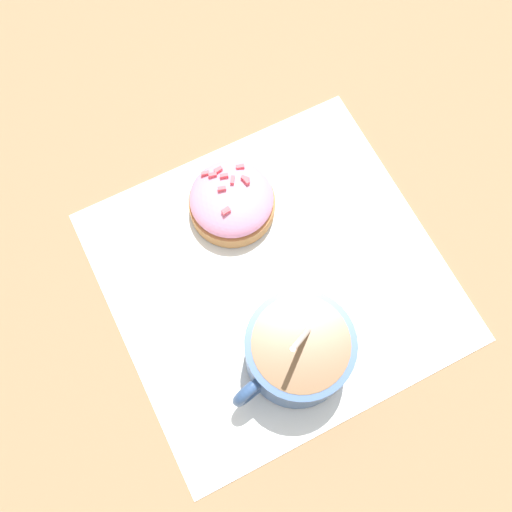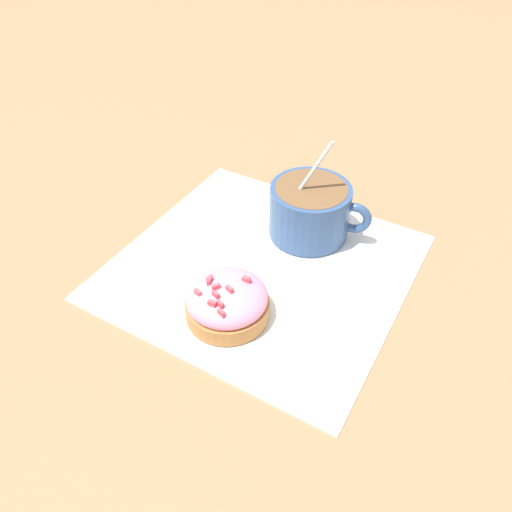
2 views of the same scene
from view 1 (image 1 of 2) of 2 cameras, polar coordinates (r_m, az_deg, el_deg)
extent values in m
plane|color=#93704C|center=(0.52, 1.79, -1.93)|extent=(3.00, 3.00, 0.00)
cube|color=white|center=(0.52, 1.79, -1.88)|extent=(0.30, 0.31, 0.00)
cylinder|color=#335184|center=(0.48, 4.07, -8.98)|extent=(0.08, 0.08, 0.06)
cylinder|color=brown|center=(0.45, 4.28, -8.45)|extent=(0.07, 0.07, 0.01)
torus|color=#335184|center=(0.47, -0.36, -12.59)|extent=(0.02, 0.04, 0.04)
ellipsoid|color=silver|center=(0.49, 2.55, -11.68)|extent=(0.03, 0.03, 0.01)
cylinder|color=silver|center=(0.45, 4.99, -7.15)|extent=(0.04, 0.04, 0.10)
cylinder|color=#B2753D|center=(0.53, -2.29, 4.89)|extent=(0.08, 0.08, 0.02)
ellipsoid|color=pink|center=(0.52, -2.34, 5.50)|extent=(0.07, 0.07, 0.03)
cube|color=#EA4C56|center=(0.52, -3.63, 8.14)|extent=(0.01, 0.01, 0.00)
cube|color=#EA4C56|center=(0.50, -2.90, 4.36)|extent=(0.01, 0.01, 0.00)
cube|color=#EA4C56|center=(0.51, -3.06, 7.62)|extent=(0.00, 0.01, 0.00)
cube|color=#EA4C56|center=(0.51, -1.12, 7.36)|extent=(0.01, 0.01, 0.00)
cube|color=#EA4C56|center=(0.52, -4.15, 7.69)|extent=(0.00, 0.01, 0.00)
cube|color=#EA4C56|center=(0.51, -3.27, 6.40)|extent=(0.00, 0.01, 0.00)
cube|color=#EA4C56|center=(0.51, -2.26, 7.23)|extent=(0.01, 0.01, 0.00)
cube|color=#EA4C56|center=(0.52, -4.86, 7.83)|extent=(0.00, 0.01, 0.00)
cube|color=#EA4C56|center=(0.52, -3.63, 8.19)|extent=(0.00, 0.01, 0.00)
cube|color=#EA4C56|center=(0.50, -2.84, 4.23)|extent=(0.00, 0.01, 0.00)
cube|color=#EA4C56|center=(0.52, -1.25, 8.55)|extent=(0.00, 0.01, 0.00)
cube|color=#EA4C56|center=(0.51, -1.35, 7.06)|extent=(0.01, 0.01, 0.00)
camera|label=2|loc=(0.49, -47.84, 36.59)|focal=35.00mm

